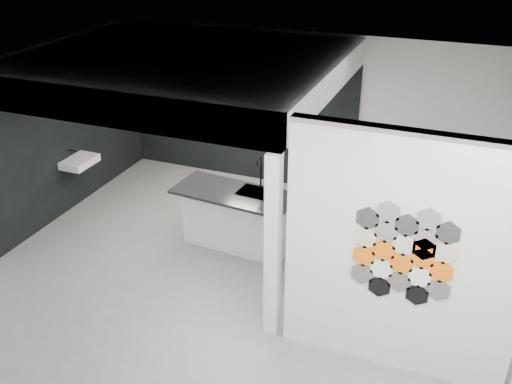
% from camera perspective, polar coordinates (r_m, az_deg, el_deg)
% --- Properties ---
extents(floor, '(7.00, 6.00, 0.01)m').
position_cam_1_polar(floor, '(8.16, -1.44, -8.02)').
color(floor, slate).
extents(partition_panel, '(2.45, 0.15, 2.80)m').
position_cam_1_polar(partition_panel, '(6.11, 14.27, -6.39)').
color(partition_panel, silver).
rests_on(partition_panel, floor).
extents(bay_clad_back, '(4.40, 0.04, 2.35)m').
position_cam_1_polar(bay_clad_back, '(10.53, -1.74, 7.54)').
color(bay_clad_back, black).
rests_on(bay_clad_back, floor).
extents(bay_clad_left, '(0.04, 4.00, 2.35)m').
position_cam_1_polar(bay_clad_left, '(10.04, -17.83, 5.22)').
color(bay_clad_left, black).
rests_on(bay_clad_left, floor).
extents(bulkhead, '(4.40, 4.00, 0.40)m').
position_cam_1_polar(bulkhead, '(8.43, -7.27, 12.16)').
color(bulkhead, silver).
rests_on(bulkhead, corner_column).
extents(corner_column, '(0.16, 0.16, 2.35)m').
position_cam_1_polar(corner_column, '(6.48, 1.69, -5.72)').
color(corner_column, silver).
rests_on(corner_column, floor).
extents(fascia_beam, '(4.40, 0.16, 0.40)m').
position_cam_1_polar(fascia_beam, '(6.88, -14.89, 8.08)').
color(fascia_beam, silver).
rests_on(fascia_beam, corner_column).
extents(wall_basin, '(0.40, 0.60, 0.12)m').
position_cam_1_polar(wall_basin, '(9.87, -17.22, 2.91)').
color(wall_basin, silver).
rests_on(wall_basin, bay_clad_left).
extents(display_shelf, '(3.00, 0.15, 0.04)m').
position_cam_1_polar(display_shelf, '(10.36, -1.47, 7.94)').
color(display_shelf, black).
rests_on(display_shelf, bay_clad_back).
extents(kitchen_island, '(1.84, 0.93, 1.44)m').
position_cam_1_polar(kitchen_island, '(8.51, -1.90, -2.53)').
color(kitchen_island, silver).
rests_on(kitchen_island, floor).
extents(stockpot, '(0.25, 0.25, 0.18)m').
position_cam_1_polar(stockpot, '(10.76, -6.71, 9.11)').
color(stockpot, black).
rests_on(stockpot, display_shelf).
extents(kettle, '(0.19, 0.19, 0.15)m').
position_cam_1_polar(kettle, '(10.06, 2.71, 7.92)').
color(kettle, black).
rests_on(kettle, display_shelf).
extents(glass_bowl, '(0.18, 0.18, 0.10)m').
position_cam_1_polar(glass_bowl, '(9.91, 5.79, 7.34)').
color(glass_bowl, gray).
rests_on(glass_bowl, display_shelf).
extents(glass_vase, '(0.13, 0.13, 0.14)m').
position_cam_1_polar(glass_vase, '(9.90, 5.80, 7.47)').
color(glass_vase, gray).
rests_on(glass_vase, display_shelf).
extents(bottle_dark, '(0.07, 0.07, 0.17)m').
position_cam_1_polar(bottle_dark, '(10.51, -3.86, 8.78)').
color(bottle_dark, black).
rests_on(bottle_dark, display_shelf).
extents(utensil_cup, '(0.09, 0.09, 0.09)m').
position_cam_1_polar(utensil_cup, '(10.73, -6.17, 8.84)').
color(utensil_cup, black).
rests_on(utensil_cup, display_shelf).
extents(hex_tile_cluster, '(1.04, 0.02, 1.16)m').
position_cam_1_polar(hex_tile_cluster, '(5.98, 14.57, -6.03)').
color(hex_tile_cluster, black).
rests_on(hex_tile_cluster, partition_panel).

